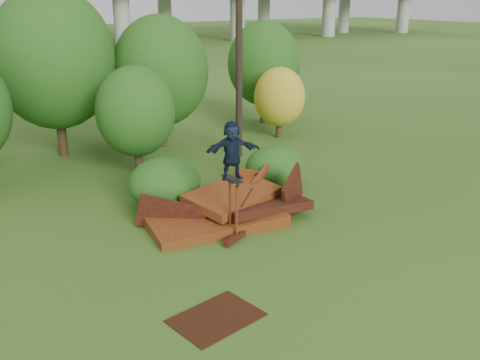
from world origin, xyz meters
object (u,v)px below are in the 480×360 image
scrap_pile (228,209)px  skater (232,150)px  flat_plate (216,318)px  utility_pole (239,19)px

scrap_pile → skater: (-0.54, -1.11, 2.22)m
flat_plate → scrap_pile: bearing=55.7°
scrap_pile → flat_plate: bearing=-124.3°
scrap_pile → utility_pole: 8.73m
scrap_pile → flat_plate: size_ratio=3.03×
flat_plate → utility_pole: 13.46m
flat_plate → skater: bearing=53.2°
scrap_pile → flat_plate: (-2.98, -4.37, -0.34)m
skater → flat_plate: size_ratio=0.88×
scrap_pile → skater: bearing=-115.8°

